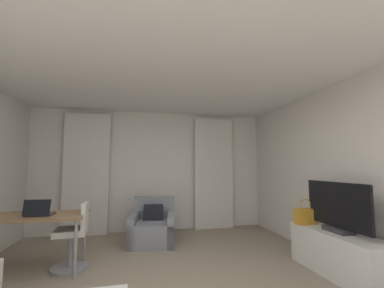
{
  "coord_description": "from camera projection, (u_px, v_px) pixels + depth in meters",
  "views": [
    {
      "loc": [
        -0.37,
        -2.61,
        1.39
      ],
      "look_at": [
        0.5,
        1.28,
        1.75
      ],
      "focal_mm": 23.29,
      "sensor_mm": 36.0,
      "label": 1
    }
  ],
  "objects": [
    {
      "name": "laptop",
      "position": [
        39.0,
        212.0,
        3.25
      ],
      "size": [
        0.33,
        0.26,
        0.22
      ],
      "color": "#2D2D33",
      "rests_on": "desk"
    },
    {
      "name": "tv_console",
      "position": [
        339.0,
        254.0,
        3.19
      ],
      "size": [
        0.48,
        1.33,
        0.54
      ],
      "color": "white",
      "rests_on": "ground"
    },
    {
      "name": "ceiling",
      "position": [
        173.0,
        53.0,
        2.73
      ],
      "size": [
        5.12,
        6.12,
        0.06
      ],
      "primitive_type": "cube",
      "color": "white",
      "rests_on": "wall_left"
    },
    {
      "name": "wall_window",
      "position": [
        153.0,
        170.0,
        5.55
      ],
      "size": [
        5.12,
        0.06,
        2.6
      ],
      "color": "silver",
      "rests_on": "ground"
    },
    {
      "name": "tv_flatscreen",
      "position": [
        337.0,
        208.0,
        3.23
      ],
      "size": [
        0.2,
        1.01,
        0.64
      ],
      "color": "#333338",
      "rests_on": "tv_console"
    },
    {
      "name": "desk",
      "position": [
        31.0,
        220.0,
        3.3
      ],
      "size": [
        1.34,
        0.66,
        0.75
      ],
      "color": "olive",
      "rests_on": "ground"
    },
    {
      "name": "curtain_left_panel",
      "position": [
        86.0,
        173.0,
        5.12
      ],
      "size": [
        0.9,
        0.06,
        2.5
      ],
      "color": "silver",
      "rests_on": "ground"
    },
    {
      "name": "desk_chair",
      "position": [
        74.0,
        239.0,
        3.41
      ],
      "size": [
        0.48,
        0.48,
        0.88
      ],
      "color": "gray",
      "rests_on": "ground"
    },
    {
      "name": "wall_right",
      "position": [
        370.0,
        173.0,
        3.16
      ],
      "size": [
        0.06,
        6.12,
        2.6
      ],
      "color": "silver",
      "rests_on": "ground"
    },
    {
      "name": "curtain_right_panel",
      "position": [
        214.0,
        172.0,
        5.72
      ],
      "size": [
        0.9,
        0.06,
        2.5
      ],
      "color": "silver",
      "rests_on": "ground"
    },
    {
      "name": "armchair",
      "position": [
        153.0,
        228.0,
        4.58
      ],
      "size": [
        0.9,
        0.97,
        0.79
      ],
      "color": "gray",
      "rests_on": "ground"
    },
    {
      "name": "handbag_primary",
      "position": [
        306.0,
        216.0,
        3.67
      ],
      "size": [
        0.3,
        0.14,
        0.37
      ],
      "color": "orange",
      "rests_on": "tv_console"
    }
  ]
}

